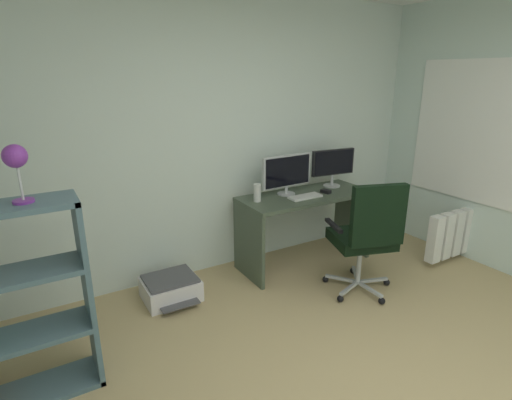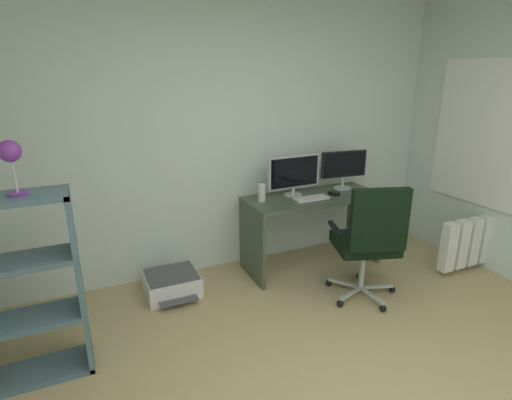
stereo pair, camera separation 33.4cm
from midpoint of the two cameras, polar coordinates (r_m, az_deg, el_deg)
wall_back at (r=3.88m, az=-2.88°, el=8.91°), size 4.81×0.10×2.64m
window_pane at (r=4.53m, az=33.68°, el=7.52°), size 0.01×1.39×1.33m
window_frame at (r=4.52m, az=33.63°, el=7.52°), size 0.02×1.47×1.41m
desk at (r=4.08m, az=10.37°, el=-2.21°), size 1.37×0.56×0.75m
monitor_main at (r=3.94m, az=7.85°, el=3.78°), size 0.56×0.18×0.40m
monitor_secondary at (r=4.27m, az=14.62°, el=4.69°), size 0.50×0.18×0.40m
keyboard at (r=3.90m, az=10.34°, el=0.20°), size 0.34×0.14×0.02m
computer_mouse at (r=4.07m, az=13.38°, el=0.87°), size 0.08×0.11×0.03m
desktop_speaker at (r=3.75m, az=3.38°, el=0.98°), size 0.07×0.07×0.17m
office_chair at (r=3.53m, az=18.58°, el=-5.17°), size 0.65×0.64×1.07m
desk_lamp at (r=2.55m, az=-28.53°, el=5.57°), size 0.13×0.13×0.32m
printer at (r=3.71m, az=-9.31°, el=-11.76°), size 0.47×0.48×0.21m
radiator at (r=4.69m, az=30.91°, el=-4.98°), size 0.95×0.10×0.49m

